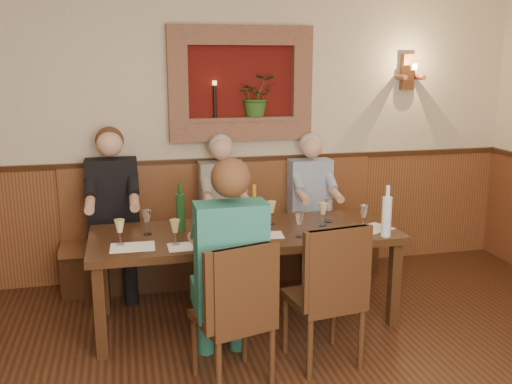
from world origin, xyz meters
TOP-DOWN VIEW (x-y plane):
  - room_shell at (0.00, 0.00)m, footprint 6.04×6.04m
  - wainscoting at (0.00, -0.00)m, footprint 6.02×6.02m
  - wall_niche at (0.24, 2.94)m, footprint 1.36×0.30m
  - wall_sconce at (1.90, 2.93)m, footprint 0.25×0.20m
  - dining_table at (0.00, 1.85)m, footprint 2.40×0.90m
  - bench at (0.00, 2.79)m, footprint 3.00×0.45m
  - chair_near_left at (-0.27, 0.94)m, footprint 0.54×0.54m
  - chair_near_right at (0.39, 1.07)m, footprint 0.51×0.51m
  - person_bench_left at (-1.02, 2.69)m, footprint 0.45×0.55m
  - person_bench_mid at (-0.03, 2.69)m, footprint 0.41×0.50m
  - person_bench_right at (0.84, 2.69)m, footprint 0.40×0.50m
  - person_chair_front at (-0.28, 1.07)m, footprint 0.45×0.55m
  - spittoon_bucket at (-0.21, 1.85)m, footprint 0.19×0.19m
  - wine_bottle_green_a at (0.06, 1.77)m, footprint 0.08×0.08m
  - wine_bottle_green_b at (-0.49, 1.98)m, footprint 0.09×0.09m
  - water_bottle at (1.02, 1.48)m, footprint 0.09×0.09m
  - tasting_sheet_a at (-0.87, 1.65)m, footprint 0.32×0.23m
  - tasting_sheet_b at (0.13, 1.70)m, footprint 0.29×0.22m
  - tasting_sheet_c at (1.00, 1.68)m, footprint 0.37×0.33m
  - tasting_sheet_d at (-0.48, 1.57)m, footprint 0.29×0.21m
  - wine_glass_0 at (-0.96, 1.72)m, footprint 0.08×0.08m
  - wine_glass_1 at (-0.75, 1.94)m, footprint 0.08×0.08m
  - wine_glass_2 at (-0.57, 1.63)m, footprint 0.08×0.08m
  - wine_glass_3 at (-0.28, 1.98)m, footprint 0.08×0.08m
  - wine_glass_4 at (-0.08, 1.73)m, footprint 0.08×0.08m
  - wine_glass_5 at (0.25, 2.00)m, footprint 0.08×0.08m
  - wine_glass_6 at (0.37, 1.62)m, footprint 0.08×0.08m
  - wine_glass_7 at (0.65, 1.85)m, footprint 0.08×0.08m
  - wine_glass_8 at (0.93, 1.70)m, footprint 0.08×0.08m
  - wine_glass_9 at (-0.19, 1.57)m, footprint 0.08×0.08m
  - wine_glass_10 at (0.73, 1.95)m, footprint 0.08×0.08m

SIDE VIEW (x-z plane):
  - chair_near_left at x=-0.27m, z-range -0.21..0.78m
  - chair_near_right at x=0.39m, z-range -0.21..0.81m
  - bench at x=0.00m, z-range -0.23..0.88m
  - person_bench_right at x=0.84m, z-range -0.12..1.27m
  - person_bench_mid at x=-0.03m, z-range -0.12..1.28m
  - wainscoting at x=0.00m, z-range 0.01..1.16m
  - person_chair_front at x=-0.28m, z-range -0.13..1.37m
  - person_bench_left at x=-1.02m, z-range -0.13..1.37m
  - dining_table at x=0.00m, z-range 0.30..1.05m
  - tasting_sheet_a at x=-0.87m, z-range 0.75..0.75m
  - tasting_sheet_b at x=0.13m, z-range 0.75..0.75m
  - tasting_sheet_c at x=1.00m, z-range 0.75..0.75m
  - tasting_sheet_d at x=-0.48m, z-range 0.75..0.75m
  - wine_glass_0 at x=-0.96m, z-range 0.75..0.94m
  - wine_glass_1 at x=-0.75m, z-range 0.75..0.94m
  - wine_glass_2 at x=-0.57m, z-range 0.75..0.94m
  - wine_glass_3 at x=-0.28m, z-range 0.75..0.94m
  - wine_glass_4 at x=-0.08m, z-range 0.75..0.94m
  - wine_glass_5 at x=0.25m, z-range 0.75..0.94m
  - wine_glass_6 at x=0.37m, z-range 0.75..0.94m
  - wine_glass_7 at x=0.65m, z-range 0.75..0.94m
  - wine_glass_8 at x=0.93m, z-range 0.75..0.94m
  - wine_glass_9 at x=-0.19m, z-range 0.75..0.94m
  - wine_glass_10 at x=0.73m, z-range 0.75..0.94m
  - spittoon_bucket at x=-0.21m, z-range 0.75..0.97m
  - wine_bottle_green_b at x=-0.49m, z-range 0.71..1.10m
  - wine_bottle_green_a at x=0.06m, z-range 0.71..1.10m
  - water_bottle at x=1.02m, z-range 0.71..1.11m
  - wall_niche at x=0.24m, z-range 1.28..2.34m
  - room_shell at x=0.00m, z-range 0.48..3.30m
  - wall_sconce at x=1.90m, z-range 1.77..2.12m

